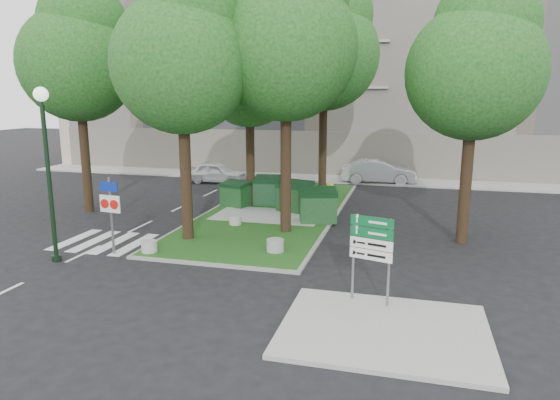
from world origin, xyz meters
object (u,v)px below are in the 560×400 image
(directional_sign, at_px, (371,246))
(car_white, at_px, (217,172))
(dumpster_c, at_px, (295,196))
(tree_median_near_right, at_px, (289,35))
(tree_street_right, at_px, (478,59))
(bollard_left, at_px, (149,246))
(bollard_mid, at_px, (235,220))
(tree_median_mid, at_px, (251,68))
(dumpster_a, at_px, (235,194))
(bollard_right, at_px, (275,245))
(tree_street_left, at_px, (79,53))
(dumpster_b, at_px, (270,191))
(street_lamp, at_px, (47,154))
(traffic_sign_pole, at_px, (111,205))
(litter_bin, at_px, (330,189))
(tree_median_far, at_px, (326,44))
(dumpster_d, at_px, (318,205))
(car_silver, at_px, (378,172))
(tree_median_near_left, at_px, (184,50))

(directional_sign, bearing_deg, car_white, 139.93)
(dumpster_c, relative_size, directional_sign, 0.78)
(tree_median_near_right, distance_m, tree_street_right, 7.09)
(bollard_left, relative_size, bollard_mid, 1.05)
(tree_median_mid, height_order, dumpster_a, tree_median_mid)
(bollard_right, bearing_deg, bollard_left, -164.40)
(tree_street_left, bearing_deg, tree_median_near_right, -8.13)
(dumpster_b, bearing_deg, tree_street_left, -161.89)
(street_lamp, bearing_deg, traffic_sign_pole, 39.97)
(tree_street_right, xyz_separation_m, litter_bin, (-6.52, 7.52, -6.54))
(tree_median_near_right, height_order, dumpster_b, tree_median_near_right)
(tree_median_far, distance_m, tree_street_right, 9.85)
(dumpster_d, bearing_deg, bollard_right, -114.02)
(tree_street_right, relative_size, bollard_left, 17.76)
(bollard_right, height_order, litter_bin, litter_bin)
(traffic_sign_pole, distance_m, car_silver, 19.44)
(dumpster_a, relative_size, car_silver, 0.34)
(traffic_sign_pole, height_order, car_silver, traffic_sign_pole)
(car_silver, bearing_deg, dumpster_b, 142.48)
(bollard_left, distance_m, bollard_right, 4.57)
(tree_street_left, bearing_deg, car_white, 72.90)
(tree_median_far, height_order, tree_street_right, tree_median_far)
(tree_median_far, height_order, litter_bin, tree_median_far)
(dumpster_a, distance_m, traffic_sign_pole, 8.52)
(tree_median_far, relative_size, tree_street_right, 1.18)
(litter_bin, xyz_separation_m, traffic_sign_pole, (-5.99, -12.30, 1.38))
(tree_median_mid, distance_m, car_white, 10.12)
(tree_median_far, height_order, car_white, tree_median_far)
(tree_median_mid, height_order, litter_bin, tree_median_mid)
(traffic_sign_pole, bearing_deg, dumpster_d, 50.23)
(tree_median_near_right, bearing_deg, bollard_mid, 170.00)
(tree_street_right, height_order, dumpster_c, tree_street_right)
(bollard_mid, height_order, litter_bin, litter_bin)
(bollard_mid, distance_m, car_white, 11.68)
(tree_street_right, bearing_deg, dumpster_b, 154.78)
(tree_median_near_right, xyz_separation_m, dumpster_c, (-0.57, 3.68, -7.15))
(tree_median_near_left, xyz_separation_m, dumpster_d, (4.41, 3.89, -6.46))
(tree_street_right, relative_size, bollard_right, 16.08)
(traffic_sign_pole, bearing_deg, tree_street_right, 27.27)
(bollard_left, bearing_deg, tree_median_far, 69.23)
(bollard_left, bearing_deg, tree_median_near_left, 71.63)
(bollard_left, bearing_deg, bollard_mid, 69.48)
(tree_median_far, distance_m, tree_street_left, 12.29)
(tree_median_near_left, xyz_separation_m, litter_bin, (3.98, 10.02, -6.87))
(dumpster_a, xyz_separation_m, litter_bin, (4.25, 4.02, -0.29))
(street_lamp, distance_m, car_white, 16.75)
(tree_street_left, distance_m, bollard_mid, 10.91)
(dumpster_b, distance_m, bollard_right, 8.03)
(bollard_right, relative_size, car_silver, 0.13)
(tree_median_mid, distance_m, bollard_mid, 7.82)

